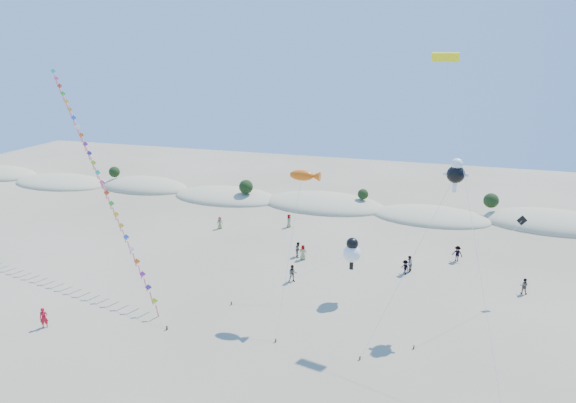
# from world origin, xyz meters

# --- Properties ---
(ground) EXTENTS (160.00, 160.00, 0.00)m
(ground) POSITION_xyz_m (0.00, 0.00, 0.00)
(ground) COLOR #7D6F57
(ground) RESTS_ON ground
(dune_ridge) EXTENTS (145.30, 11.49, 5.57)m
(dune_ridge) POSITION_xyz_m (1.06, 45.14, 0.11)
(dune_ridge) COLOR tan
(dune_ridge) RESTS_ON ground
(kite_train) EXTENTS (25.42, 18.90, 21.23)m
(kite_train) POSITION_xyz_m (-18.42, 17.43, 10.82)
(kite_train) COLOR #3F2D1E
(kite_train) RESTS_ON ground
(fish_kite) EXTENTS (2.72, 7.38, 12.90)m
(fish_kite) POSITION_xyz_m (4.85, 15.24, 12.39)
(fish_kite) COLOR #3F2D1E
(fish_kite) RESTS_ON ground
(cartoon_kite_low) EXTENTS (11.29, 5.67, 6.11)m
(cartoon_kite_low) POSITION_xyz_m (8.84, 17.75, 4.74)
(cartoon_kite_low) COLOR #3F2D1E
(cartoon_kite_low) RESTS_ON ground
(cartoon_kite_high) EXTENTS (7.08, 10.01, 14.33)m
(cartoon_kite_high) POSITION_xyz_m (17.28, 17.23, 13.10)
(cartoon_kite_high) COLOR #3F2D1E
(cartoon_kite_high) RESTS_ON ground
(parafoil_kite) EXTENTS (6.64, 17.46, 22.67)m
(parafoil_kite) POSITION_xyz_m (15.77, 18.86, 21.70)
(parafoil_kite) COLOR #3F2D1E
(parafoil_kite) RESTS_ON ground
(dark_kite) EXTENTS (9.25, 12.44, 8.12)m
(dark_kite) POSITION_xyz_m (21.48, 19.56, 5.51)
(dark_kite) COLOR #3F2D1E
(dark_kite) RESTS_ON ground
(flyer_foreground) EXTENTS (0.80, 0.73, 1.83)m
(flyer_foreground) POSITION_xyz_m (-15.42, 4.80, 0.92)
(flyer_foreground) COLOR red
(flyer_foreground) RESTS_ON ground
(beachgoers) EXTENTS (36.94, 16.28, 1.84)m
(beachgoers) POSITION_xyz_m (8.28, 26.19, 0.87)
(beachgoers) COLOR slate
(beachgoers) RESTS_ON ground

